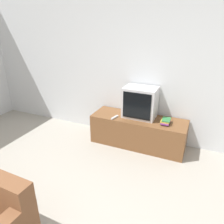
{
  "coord_description": "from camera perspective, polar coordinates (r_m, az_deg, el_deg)",
  "views": [
    {
      "loc": [
        1.3,
        -0.59,
        2.07
      ],
      "look_at": [
        -0.01,
        2.37,
        0.7
      ],
      "focal_mm": 35.0,
      "sensor_mm": 36.0,
      "label": 1
    }
  ],
  "objects": [
    {
      "name": "tv_stand",
      "position": [
        3.89,
        6.84,
        -5.02
      ],
      "size": [
        1.63,
        0.54,
        0.51
      ],
      "color": "brown",
      "rests_on": "ground_plane"
    },
    {
      "name": "wall_back",
      "position": [
        3.93,
        4.18,
        11.59
      ],
      "size": [
        9.0,
        0.06,
        2.6
      ],
      "color": "silver",
      "rests_on": "ground_plane"
    },
    {
      "name": "television",
      "position": [
        3.74,
        7.37,
        2.54
      ],
      "size": [
        0.55,
        0.4,
        0.52
      ],
      "color": "silver",
      "rests_on": "tv_stand"
    },
    {
      "name": "book_stack",
      "position": [
        3.62,
        13.82,
        -2.42
      ],
      "size": [
        0.15,
        0.22,
        0.08
      ],
      "color": "#2D753D",
      "rests_on": "tv_stand"
    },
    {
      "name": "remote_on_stand",
      "position": [
        3.74,
        0.7,
        -1.41
      ],
      "size": [
        0.08,
        0.18,
        0.02
      ],
      "rotation": [
        0.0,
        0.0,
        -0.23
      ],
      "color": "#B7B7B7",
      "rests_on": "tv_stand"
    }
  ]
}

